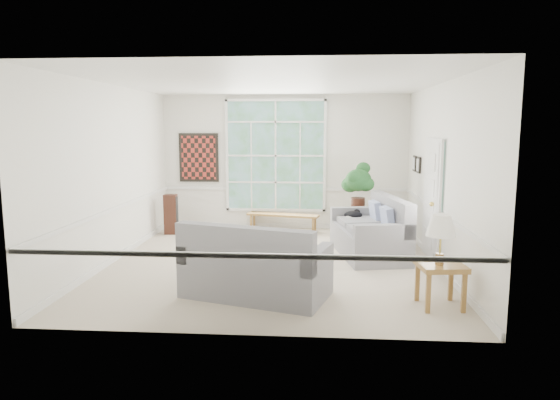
# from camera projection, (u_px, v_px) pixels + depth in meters

# --- Properties ---
(floor) EXTENTS (5.50, 6.00, 0.01)m
(floor) POSITION_uv_depth(u_px,v_px,m) (273.00, 263.00, 8.48)
(floor) COLOR #BBAD98
(floor) RESTS_ON ground
(ceiling) EXTENTS (5.50, 6.00, 0.02)m
(ceiling) POSITION_uv_depth(u_px,v_px,m) (273.00, 82.00, 8.05)
(ceiling) COLOR white
(ceiling) RESTS_ON ground
(wall_back) EXTENTS (5.50, 0.02, 3.00)m
(wall_back) POSITION_uv_depth(u_px,v_px,m) (285.00, 162.00, 11.23)
(wall_back) COLOR white
(wall_back) RESTS_ON ground
(wall_front) EXTENTS (5.50, 0.02, 3.00)m
(wall_front) POSITION_uv_depth(u_px,v_px,m) (249.00, 201.00, 5.30)
(wall_front) COLOR white
(wall_front) RESTS_ON ground
(wall_left) EXTENTS (0.02, 6.00, 3.00)m
(wall_left) POSITION_uv_depth(u_px,v_px,m) (112.00, 174.00, 8.46)
(wall_left) COLOR white
(wall_left) RESTS_ON ground
(wall_right) EXTENTS (0.02, 6.00, 3.00)m
(wall_right) POSITION_uv_depth(u_px,v_px,m) (442.00, 176.00, 8.07)
(wall_right) COLOR white
(wall_right) RESTS_ON ground
(window_back) EXTENTS (2.30, 0.08, 2.40)m
(window_back) POSITION_uv_depth(u_px,v_px,m) (276.00, 156.00, 11.18)
(window_back) COLOR white
(window_back) RESTS_ON wall_back
(entry_door) EXTENTS (0.08, 0.90, 2.10)m
(entry_door) POSITION_uv_depth(u_px,v_px,m) (430.00, 198.00, 8.73)
(entry_door) COLOR white
(entry_door) RESTS_ON floor
(door_sidelight) EXTENTS (0.08, 0.26, 1.90)m
(door_sidelight) POSITION_uv_depth(u_px,v_px,m) (439.00, 198.00, 8.09)
(door_sidelight) COLOR white
(door_sidelight) RESTS_ON wall_right
(wall_art) EXTENTS (0.90, 0.06, 1.10)m
(wall_art) POSITION_uv_depth(u_px,v_px,m) (199.00, 158.00, 11.30)
(wall_art) COLOR #5A1D17
(wall_art) RESTS_ON wall_back
(wall_frame_near) EXTENTS (0.04, 0.26, 0.32)m
(wall_frame_near) POSITION_uv_depth(u_px,v_px,m) (418.00, 165.00, 9.79)
(wall_frame_near) COLOR black
(wall_frame_near) RESTS_ON wall_right
(wall_frame_far) EXTENTS (0.04, 0.26, 0.32)m
(wall_frame_far) POSITION_uv_depth(u_px,v_px,m) (414.00, 163.00, 10.18)
(wall_frame_far) COLOR black
(wall_frame_far) RESTS_ON wall_right
(loveseat_right) EXTENTS (1.33, 2.09, 1.05)m
(loveseat_right) POSITION_uv_depth(u_px,v_px,m) (369.00, 226.00, 8.94)
(loveseat_right) COLOR gray
(loveseat_right) RESTS_ON floor
(loveseat_front) EXTENTS (2.11, 1.50, 1.03)m
(loveseat_front) POSITION_uv_depth(u_px,v_px,m) (256.00, 259.00, 6.77)
(loveseat_front) COLOR gray
(loveseat_front) RESTS_ON floor
(coffee_table) EXTENTS (1.23, 0.84, 0.42)m
(coffee_table) POSITION_uv_depth(u_px,v_px,m) (248.00, 245.00, 8.83)
(coffee_table) COLOR olive
(coffee_table) RESTS_ON floor
(pewter_bowl) EXTENTS (0.46, 0.46, 0.08)m
(pewter_bowl) POSITION_uv_depth(u_px,v_px,m) (252.00, 232.00, 8.75)
(pewter_bowl) COLOR #97969C
(pewter_bowl) RESTS_ON coffee_table
(window_bench) EXTENTS (1.63, 0.66, 0.37)m
(window_bench) POSITION_uv_depth(u_px,v_px,m) (283.00, 222.00, 11.07)
(window_bench) COLOR olive
(window_bench) RESTS_ON floor
(end_table) EXTENTS (0.61, 0.61, 0.59)m
(end_table) POSITION_uv_depth(u_px,v_px,m) (354.00, 224.00, 10.32)
(end_table) COLOR olive
(end_table) RESTS_ON floor
(houseplant) EXTENTS (0.75, 0.75, 1.00)m
(houseplant) POSITION_uv_depth(u_px,v_px,m) (358.00, 186.00, 10.28)
(houseplant) COLOR #1F5124
(houseplant) RESTS_ON end_table
(side_table) EXTENTS (0.61, 0.61, 0.57)m
(side_table) POSITION_uv_depth(u_px,v_px,m) (440.00, 285.00, 6.37)
(side_table) COLOR olive
(side_table) RESTS_ON floor
(table_lamp) EXTENTS (0.43, 0.43, 0.64)m
(table_lamp) POSITION_uv_depth(u_px,v_px,m) (440.00, 240.00, 6.23)
(table_lamp) COLOR white
(table_lamp) RESTS_ON side_table
(pet_bed) EXTENTS (0.51, 0.51, 0.12)m
(pet_bed) POSITION_uv_depth(u_px,v_px,m) (198.00, 233.00, 10.52)
(pet_bed) COLOR gray
(pet_bed) RESTS_ON floor
(floor_speaker) EXTENTS (0.27, 0.22, 0.86)m
(floor_speaker) POSITION_uv_depth(u_px,v_px,m) (171.00, 214.00, 10.72)
(floor_speaker) COLOR #391C13
(floor_speaker) RESTS_ON floor
(cat) EXTENTS (0.40, 0.33, 0.17)m
(cat) POSITION_uv_depth(u_px,v_px,m) (353.00, 215.00, 9.58)
(cat) COLOR black
(cat) RESTS_ON loveseat_right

